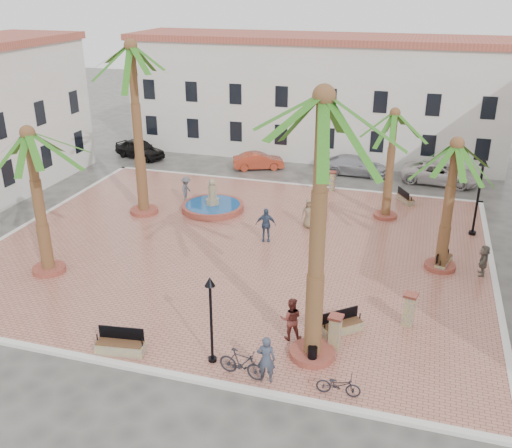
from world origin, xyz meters
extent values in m
plane|color=#56544F|center=(0.00, 0.00, 0.00)|extent=(120.00, 120.00, 0.00)
cube|color=#B66D5B|center=(0.00, 0.00, 0.07)|extent=(26.00, 22.00, 0.15)
cube|color=silver|center=(0.00, 11.00, 0.08)|extent=(26.30, 0.30, 0.16)
cube|color=silver|center=(0.00, -11.00, 0.08)|extent=(26.30, 0.30, 0.16)
cube|color=silver|center=(13.00, 0.00, 0.08)|extent=(0.30, 22.30, 0.16)
cube|color=silver|center=(-13.00, 0.00, 0.08)|extent=(0.30, 22.30, 0.16)
cube|color=silver|center=(0.00, 20.00, 4.50)|extent=(30.00, 7.00, 9.00)
cube|color=#AC513F|center=(0.00, 20.00, 9.25)|extent=(30.40, 7.40, 0.50)
cube|color=black|center=(-13.12, 16.52, 2.20)|extent=(1.00, 0.12, 1.60)
cube|color=black|center=(-9.38, 16.52, 2.20)|extent=(1.00, 0.12, 1.60)
cube|color=black|center=(-5.62, 16.52, 2.20)|extent=(1.00, 0.12, 1.60)
cube|color=black|center=(-1.88, 16.52, 2.20)|extent=(1.00, 0.12, 1.60)
cube|color=black|center=(1.88, 16.52, 2.20)|extent=(1.00, 0.12, 1.60)
cube|color=black|center=(5.62, 16.52, 2.20)|extent=(1.00, 0.12, 1.60)
cube|color=black|center=(9.38, 16.52, 2.20)|extent=(1.00, 0.12, 1.60)
cube|color=black|center=(13.12, 16.52, 2.20)|extent=(1.00, 0.12, 1.60)
cube|color=black|center=(-13.12, 16.52, 5.20)|extent=(1.00, 0.12, 1.60)
cube|color=black|center=(-9.38, 16.52, 5.20)|extent=(1.00, 0.12, 1.60)
cube|color=black|center=(-5.62, 16.52, 5.20)|extent=(1.00, 0.12, 1.60)
cube|color=black|center=(-1.88, 16.52, 5.20)|extent=(1.00, 0.12, 1.60)
cube|color=black|center=(1.88, 16.52, 5.20)|extent=(1.00, 0.12, 1.60)
cube|color=black|center=(5.62, 16.52, 5.20)|extent=(1.00, 0.12, 1.60)
cube|color=black|center=(9.38, 16.52, 5.20)|extent=(1.00, 0.12, 1.60)
cube|color=black|center=(13.12, 16.52, 5.20)|extent=(1.00, 0.12, 1.60)
cube|color=black|center=(-16.02, 2.00, 2.20)|extent=(0.12, 1.00, 1.60)
cube|color=black|center=(-16.02, 6.00, 2.20)|extent=(0.12, 1.00, 1.60)
cube|color=black|center=(-16.02, 10.00, 2.20)|extent=(0.12, 1.00, 1.60)
cube|color=black|center=(-16.02, 6.00, 5.20)|extent=(0.12, 1.00, 1.60)
cube|color=black|center=(-16.02, 10.00, 5.20)|extent=(0.12, 1.00, 1.60)
cylinder|color=#A44839|center=(-3.23, 4.68, 0.33)|extent=(3.88, 3.88, 0.37)
cylinder|color=#194C8C|center=(-3.23, 4.68, 0.50)|extent=(3.42, 3.42, 0.06)
cylinder|color=gray|center=(-3.23, 4.68, 0.52)|extent=(0.83, 0.83, 0.74)
cylinder|color=gray|center=(-3.23, 4.68, 1.26)|extent=(0.55, 0.55, 1.11)
sphere|color=gray|center=(-3.23, 4.68, 1.95)|extent=(0.41, 0.41, 0.41)
cylinder|color=#A44839|center=(-7.14, 3.01, 0.28)|extent=(1.72, 1.72, 0.26)
cylinder|color=brown|center=(-7.14, 3.01, 5.26)|extent=(0.56, 0.56, 9.71)
sphere|color=brown|center=(-7.14, 3.01, 10.12)|extent=(0.75, 0.75, 0.75)
cylinder|color=#A44839|center=(-8.08, -5.38, 0.27)|extent=(1.60, 1.60, 0.24)
cylinder|color=brown|center=(-8.08, -5.38, 3.76)|extent=(0.52, 0.52, 6.74)
sphere|color=brown|center=(-8.08, -5.38, 7.13)|extent=(0.70, 0.70, 0.70)
cylinder|color=#A44839|center=(5.78, -8.49, 0.28)|extent=(1.74, 1.74, 0.26)
cylinder|color=brown|center=(5.78, -8.49, 5.23)|extent=(0.56, 0.56, 9.64)
sphere|color=brown|center=(5.78, -8.49, 10.05)|extent=(0.76, 0.76, 0.76)
cylinder|color=#A44839|center=(10.45, 0.51, 0.26)|extent=(1.52, 1.52, 0.23)
cylinder|color=brown|center=(10.45, 0.51, 3.46)|extent=(0.50, 0.50, 6.16)
sphere|color=brown|center=(10.45, 0.51, 6.54)|extent=(0.67, 0.67, 0.67)
cylinder|color=#A44839|center=(7.25, 6.56, 0.26)|extent=(1.41, 1.41, 0.21)
cylinder|color=brown|center=(7.25, 6.56, 3.44)|extent=(0.46, 0.46, 6.16)
sphere|color=brown|center=(7.25, 6.56, 6.52)|extent=(0.62, 0.62, 0.62)
cube|color=gray|center=(-1.34, -10.40, 0.36)|extent=(1.97, 0.84, 0.42)
cube|color=#56351E|center=(-1.34, -10.40, 0.61)|extent=(1.86, 0.77, 0.06)
cube|color=black|center=(-1.37, -10.17, 0.89)|extent=(1.80, 0.30, 0.53)
cylinder|color=black|center=(-2.23, -10.52, 0.73)|extent=(0.05, 0.05, 0.32)
cylinder|color=black|center=(-0.45, -10.28, 0.73)|extent=(0.05, 0.05, 0.32)
cube|color=gray|center=(6.63, -6.55, 0.35)|extent=(1.69, 1.56, 0.39)
cube|color=#56351E|center=(6.63, -6.55, 0.57)|extent=(1.58, 1.46, 0.06)
cube|color=black|center=(6.49, -6.39, 0.84)|extent=(1.29, 1.13, 0.49)
cylinder|color=black|center=(6.00, -7.10, 0.69)|extent=(0.05, 0.05, 0.29)
cylinder|color=black|center=(7.26, -6.01, 0.69)|extent=(0.05, 0.05, 0.29)
cube|color=gray|center=(10.62, 0.73, 0.34)|extent=(0.92, 1.75, 0.37)
cube|color=#56351E|center=(10.62, 0.73, 0.55)|extent=(0.85, 1.65, 0.06)
cube|color=black|center=(10.42, 0.78, 0.80)|extent=(0.45, 1.54, 0.47)
cylinder|color=black|center=(10.42, -0.04, 0.66)|extent=(0.05, 0.05, 0.28)
cylinder|color=black|center=(10.82, 1.49, 0.66)|extent=(0.05, 0.05, 0.28)
cube|color=gray|center=(8.29, 9.54, 0.33)|extent=(1.23, 1.67, 0.36)
cube|color=#56351E|center=(8.29, 9.54, 0.54)|extent=(1.15, 1.57, 0.05)
cube|color=black|center=(8.12, 9.44, 0.79)|extent=(0.79, 1.37, 0.45)
cylinder|color=black|center=(8.67, 8.86, 0.65)|extent=(0.05, 0.05, 0.27)
cylinder|color=black|center=(7.92, 10.21, 0.65)|extent=(0.05, 0.05, 0.27)
cylinder|color=black|center=(2.24, -9.86, 0.22)|extent=(0.32, 0.32, 0.14)
cylinder|color=black|center=(2.24, -9.86, 1.83)|extent=(0.11, 0.11, 3.19)
cone|color=black|center=(2.24, -9.86, 3.56)|extent=(0.39, 0.39, 0.35)
sphere|color=beige|center=(2.24, -9.86, 3.42)|extent=(0.21, 0.21, 0.21)
cylinder|color=black|center=(12.21, 5.36, 0.24)|extent=(0.40, 0.40, 0.18)
cylinder|color=black|center=(12.21, 5.36, 2.27)|extent=(0.13, 0.13, 4.01)
cone|color=black|center=(12.21, 5.36, 4.44)|extent=(0.49, 0.49, 0.45)
sphere|color=beige|center=(12.21, 5.36, 4.27)|extent=(0.27, 0.27, 0.27)
cube|color=gray|center=(6.51, -7.73, 0.83)|extent=(0.47, 0.47, 1.36)
cube|color=#A44839|center=(6.51, -7.73, 1.57)|extent=(0.59, 0.59, 0.10)
cube|color=gray|center=(3.33, 10.40, 0.78)|extent=(0.43, 0.43, 1.26)
cube|color=#A44839|center=(3.33, 10.40, 1.46)|extent=(0.54, 0.54, 0.10)
cube|color=gray|center=(9.18, -5.23, 0.83)|extent=(0.50, 0.50, 1.37)
cube|color=#A44839|center=(9.18, -5.23, 1.57)|extent=(0.62, 0.62, 0.11)
cylinder|color=black|center=(5.87, -8.93, 0.50)|extent=(0.36, 0.36, 0.71)
imported|color=#373D4E|center=(4.48, -10.40, 1.07)|extent=(0.74, 0.54, 1.85)
imported|color=black|center=(7.08, -10.40, 0.56)|extent=(1.57, 0.61, 0.81)
imported|color=brown|center=(4.71, -7.57, 1.06)|extent=(1.02, 0.88, 1.82)
imported|color=black|center=(3.57, -10.40, 0.70)|extent=(1.88, 0.80, 1.09)
imported|color=#796549|center=(3.09, 3.65, 1.03)|extent=(0.99, 0.79, 1.76)
imported|color=#344662|center=(1.20, 1.18, 1.10)|extent=(1.19, 0.71, 1.90)
imported|color=#4E4E54|center=(-5.32, 5.44, 1.01)|extent=(0.73, 1.17, 1.73)
imported|color=#665D52|center=(12.40, 0.37, 0.93)|extent=(0.61, 1.49, 1.57)
imported|color=black|center=(-13.19, 14.22, 0.76)|extent=(4.83, 3.16, 1.53)
imported|color=#A73820|center=(-3.02, 14.10, 0.64)|extent=(4.11, 2.79, 1.28)
imported|color=#A5A5AD|center=(4.31, 14.87, 0.70)|extent=(4.86, 2.02, 1.41)
imported|color=silver|center=(10.36, 14.56, 0.74)|extent=(5.54, 2.97, 1.48)
camera|label=1|loc=(8.91, -26.43, 13.35)|focal=40.00mm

